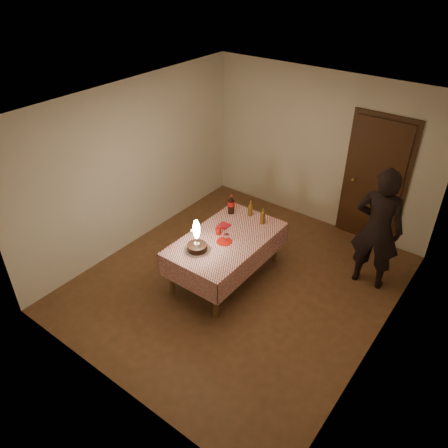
{
  "coord_description": "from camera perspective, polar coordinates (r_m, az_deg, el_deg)",
  "views": [
    {
      "loc": [
        2.77,
        -4.02,
        4.2
      ],
      "look_at": [
        -0.23,
        -0.04,
        0.95
      ],
      "focal_mm": 35.0,
      "sensor_mm": 36.0,
      "label": 1
    }
  ],
  "objects": [
    {
      "name": "ground",
      "position": [
        6.44,
        1.88,
        -7.6
      ],
      "size": [
        4.0,
        4.5,
        0.01
      ],
      "primitive_type": "cube",
      "color": "brown",
      "rests_on": "ground"
    },
    {
      "name": "photographer",
      "position": [
        6.27,
        19.43,
        -0.63
      ],
      "size": [
        0.72,
        0.52,
        1.82
      ],
      "color": "black",
      "rests_on": "ground"
    },
    {
      "name": "cola_bottle",
      "position": [
        6.6,
        0.94,
        2.58
      ],
      "size": [
        0.1,
        0.1,
        0.32
      ],
      "color": "black",
      "rests_on": "dining_table"
    },
    {
      "name": "dining_table",
      "position": [
        6.18,
        0.28,
        -2.52
      ],
      "size": [
        1.02,
        1.72,
        0.69
      ],
      "color": "brown",
      "rests_on": "ground"
    },
    {
      "name": "room_shell",
      "position": [
        5.55,
        2.93,
        5.73
      ],
      "size": [
        4.04,
        4.54,
        2.62
      ],
      "color": "beige",
      "rests_on": "ground"
    },
    {
      "name": "amber_bottle_right",
      "position": [
        6.4,
        5.09,
        0.98
      ],
      "size": [
        0.06,
        0.06,
        0.26
      ],
      "color": "#5A3E0F",
      "rests_on": "dining_table"
    },
    {
      "name": "red_cup",
      "position": [
        6.18,
        -0.72,
        -0.91
      ],
      "size": [
        0.08,
        0.08,
        0.1
      ],
      "primitive_type": "cylinder",
      "color": "red",
      "rests_on": "dining_table"
    },
    {
      "name": "amber_bottle_left",
      "position": [
        6.58,
        3.48,
        2.02
      ],
      "size": [
        0.06,
        0.06,
        0.26
      ],
      "color": "#5A3E0F",
      "rests_on": "dining_table"
    },
    {
      "name": "clear_cup",
      "position": [
        6.06,
        0.35,
        -1.73
      ],
      "size": [
        0.07,
        0.07,
        0.09
      ],
      "primitive_type": "cylinder",
      "color": "white",
      "rests_on": "dining_table"
    },
    {
      "name": "napkin_stack",
      "position": [
        6.37,
        -0.03,
        -0.19
      ],
      "size": [
        0.15,
        0.15,
        0.02
      ],
      "primitive_type": "cube",
      "color": "red",
      "rests_on": "dining_table"
    },
    {
      "name": "red_plate",
      "position": [
        6.05,
        0.06,
        -2.3
      ],
      "size": [
        0.22,
        0.22,
        0.01
      ],
      "primitive_type": "cylinder",
      "color": "red",
      "rests_on": "dining_table"
    },
    {
      "name": "birthday_cake",
      "position": [
        5.83,
        -3.55,
        -2.45
      ],
      "size": [
        0.34,
        0.34,
        0.48
      ],
      "color": "white",
      "rests_on": "dining_table"
    }
  ]
}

